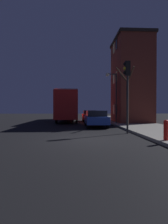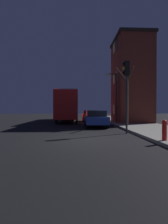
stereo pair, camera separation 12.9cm
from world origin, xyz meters
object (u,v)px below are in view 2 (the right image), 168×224
Objects in this scene: bus at (68,105)px; streetlamp at (113,89)px; traffic_light at (126,82)px; bare_tree at (127,96)px; fire_hydrant at (164,130)px; car_mid_lane at (89,116)px; car_near_lane at (96,118)px.

streetlamp is at bearing -50.52° from bus.
traffic_light is 4.26m from bare_tree.
car_mid_lane is at bearing 98.69° from fire_hydrant.
traffic_light is at bearing -71.39° from bus.
car_near_lane is at bearing 109.70° from traffic_light.
streetlamp is 1.12× the size of traffic_light.
bus is at bearing 107.36° from fire_hydrant.
bare_tree is 3.30m from car_near_lane.
car_mid_lane is (-0.02, 7.18, 0.01)m from car_near_lane.
bus reaches higher than car_mid_lane.
bare_tree is 8.00m from car_mid_lane.
streetlamp is at bearing 103.17° from bare_tree.
car_mid_lane is (-2.08, 4.59, -2.81)m from streetlamp.
car_near_lane is at bearing -71.94° from bus.
bus is at bearing 108.61° from traffic_light.
car_near_lane is (-2.06, -2.58, -2.81)m from streetlamp.
streetlamp is 6.76m from traffic_light.
streetlamp is 1.29× the size of car_near_lane.
car_mid_lane reaches higher than car_near_lane.
streetlamp is at bearing 85.08° from traffic_light.
car_near_lane is at bearing 106.56° from fire_hydrant.
fire_hydrant is (2.24, -14.67, -0.14)m from car_mid_lane.
bare_tree is (0.63, -2.69, -0.91)m from streetlamp.
streetlamp reaches higher than traffic_light.
car_mid_lane is at bearing 114.36° from streetlamp.
bare_tree is 1.22× the size of car_near_lane.
streetlamp is 1.05× the size of bare_tree.
bus is 2.89× the size of car_mid_lane.
fire_hydrant is (-0.47, -7.38, -2.04)m from bare_tree.
car_near_lane reaches higher than fire_hydrant.
traffic_light is 1.15× the size of car_near_lane.
car_mid_lane reaches higher than fire_hydrant.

